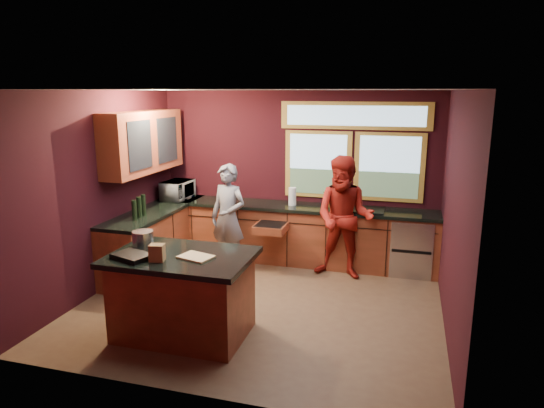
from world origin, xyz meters
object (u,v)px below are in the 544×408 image
at_px(island, 183,294).
at_px(person_red, 344,218).
at_px(cutting_board, 196,257).
at_px(stock_pot, 143,239).
at_px(person_grey, 228,217).

bearing_deg(island, person_red, 56.38).
height_order(person_red, cutting_board, person_red).
distance_m(cutting_board, stock_pot, 0.78).
distance_m(person_grey, cutting_board, 2.20).
xyz_separation_m(person_red, cutting_board, (-1.29, -2.29, 0.06)).
bearing_deg(person_grey, person_red, 19.93).
bearing_deg(person_red, stock_pot, -128.07).
relative_size(island, person_red, 0.86).
height_order(island, cutting_board, cutting_board).
relative_size(person_grey, person_red, 0.91).
bearing_deg(person_red, person_grey, -169.19).
relative_size(island, stock_pot, 6.46).
height_order(island, person_grey, person_grey).
height_order(person_grey, person_red, person_red).
distance_m(person_red, stock_pot, 2.92).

